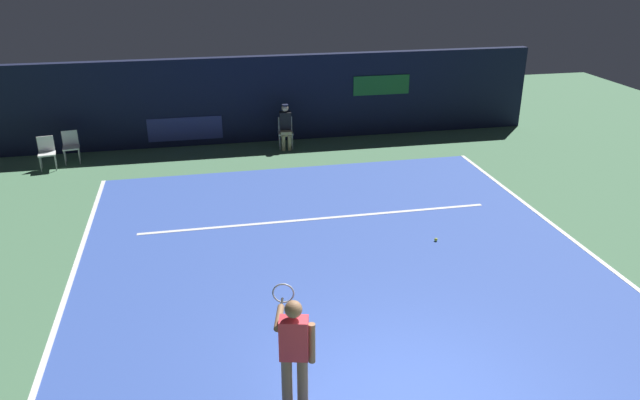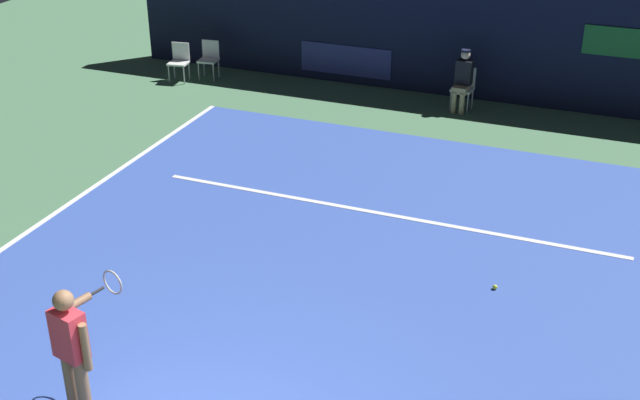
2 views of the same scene
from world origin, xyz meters
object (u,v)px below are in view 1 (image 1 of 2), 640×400
Objects in this scene: tennis_player at (294,351)px; courtside_chair_near at (71,145)px; courtside_chair_far at (47,151)px; line_judge_on_chair at (286,126)px; tennis_ball at (436,240)px.

courtside_chair_near is (-4.46, 11.12, -0.49)m from tennis_player.
tennis_player is 11.81m from courtside_chair_far.
tennis_player is 11.29m from line_judge_on_chair.
line_judge_on_chair is at bearing 4.16° from courtside_chair_far.
tennis_ball is at bearing 49.79° from tennis_player.
courtside_chair_far is at bearing -175.84° from line_judge_on_chair.
tennis_player is 11.99m from courtside_chair_near.
courtside_chair_near is at bearing 111.83° from tennis_player.
line_judge_on_chair is 6.63m from courtside_chair_far.
line_judge_on_chair is 7.16m from tennis_ball.
tennis_ball is at bearing -73.07° from line_judge_on_chair.
courtside_chair_near and courtside_chair_far have the same top height.
courtside_chair_near is 1.00× the size of courtside_chair_far.
tennis_ball is (8.13, -6.78, -0.46)m from courtside_chair_near.
tennis_player is 25.44× the size of tennis_ball.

